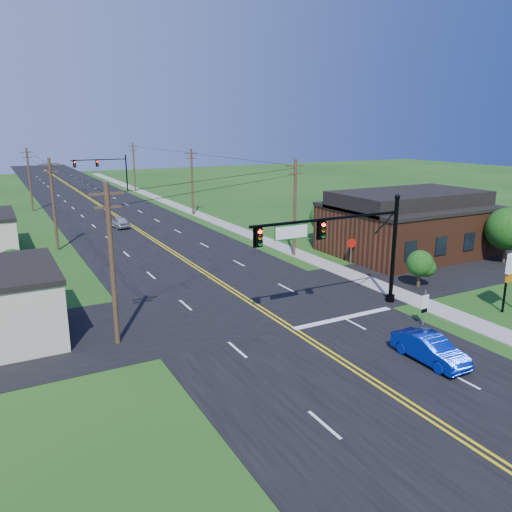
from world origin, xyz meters
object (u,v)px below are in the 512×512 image
signal_mast_far (103,167)px  stop_sign (351,246)px  blue_car (430,349)px  route_sign (425,305)px  signal_mast_main (341,242)px

signal_mast_far → stop_sign: signal_mast_far is taller
blue_car → stop_sign: stop_sign is taller
blue_car → stop_sign: size_ratio=1.81×
blue_car → route_sign: 5.04m
signal_mast_main → signal_mast_far: bearing=89.9°
route_sign → stop_sign: stop_sign is taller
blue_car → signal_mast_main: bearing=88.3°
route_sign → stop_sign: 14.16m
signal_mast_main → stop_sign: (8.19, 8.98, -3.05)m
signal_mast_main → blue_car: signal_mast_main is taller
stop_sign → route_sign: bearing=-91.1°
signal_mast_main → blue_car: 8.89m
blue_car → route_sign: route_sign is taller
signal_mast_main → signal_mast_far: same height
blue_car → stop_sign: 18.90m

